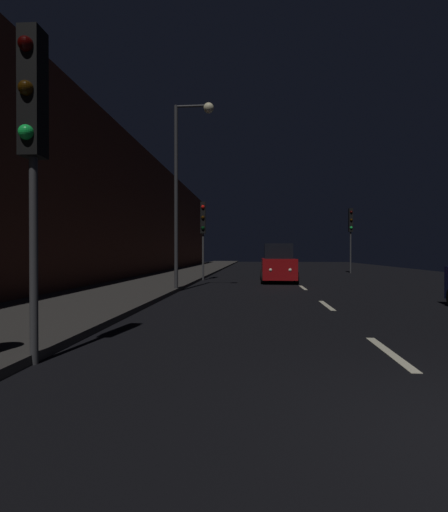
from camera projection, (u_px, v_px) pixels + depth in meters
name	position (u px, v px, depth m)	size (l,w,h in m)	color
ground	(287.00, 276.00, 27.81)	(27.83, 84.00, 0.02)	black
sidewalk_left	(182.00, 274.00, 28.46)	(4.40, 84.00, 0.15)	#33302D
building_facade_left	(132.00, 210.00, 25.15)	(0.80, 63.00, 8.92)	#472319
lane_centerline	(311.00, 294.00, 15.50)	(0.16, 21.16, 0.01)	beige
traffic_light_far_left	(203.00, 224.00, 23.22)	(0.33, 0.47, 4.73)	#38383A
traffic_light_far_right	(351.00, 226.00, 31.17)	(0.31, 0.46, 5.26)	#38383A
traffic_light_near_left	(32.00, 120.00, 5.70)	(0.31, 0.46, 4.99)	#38383A
streetlamp_overhead	(186.00, 169.00, 16.34)	(1.70, 0.44, 8.00)	#2D2D30
car_approaching_headlights	(278.00, 264.00, 21.87)	(1.99, 4.32, 2.18)	maroon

